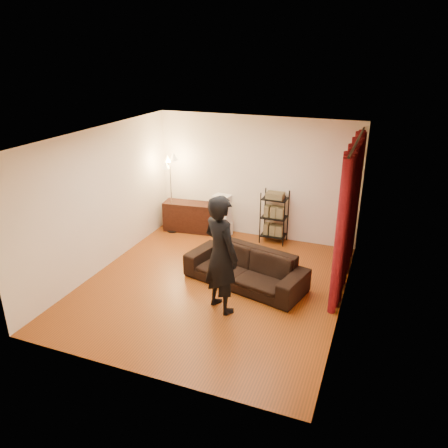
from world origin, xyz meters
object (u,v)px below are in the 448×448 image
at_px(person, 221,255).
at_px(media_cabinet, 190,217).
at_px(storage_boxes, 222,216).
at_px(wire_shelf, 274,217).
at_px(floor_lamp, 171,195).
at_px(sofa, 245,268).

xyz_separation_m(person, media_cabinet, (-1.90, 2.83, -0.64)).
bearing_deg(media_cabinet, storage_boxes, -7.29).
height_order(person, wire_shelf, person).
xyz_separation_m(wire_shelf, floor_lamp, (-2.36, -0.27, 0.32)).
relative_size(storage_boxes, floor_lamp, 0.54).
bearing_deg(storage_boxes, person, -68.94).
xyz_separation_m(person, wire_shelf, (0.10, 2.91, -0.40)).
height_order(sofa, media_cabinet, media_cabinet).
distance_m(sofa, person, 1.13).
bearing_deg(person, storage_boxes, -38.14).
bearing_deg(floor_lamp, media_cabinet, 28.89).
relative_size(media_cabinet, floor_lamp, 0.66).
bearing_deg(storage_boxes, sofa, -57.95).
bearing_deg(person, sofa, -66.22).
xyz_separation_m(sofa, floor_lamp, (-2.37, 1.73, 0.57)).
distance_m(sofa, floor_lamp, 2.99).
bearing_deg(person, wire_shelf, -61.17).
height_order(media_cabinet, wire_shelf, wire_shelf).
xyz_separation_m(media_cabinet, wire_shelf, (2.00, 0.08, 0.24)).
xyz_separation_m(media_cabinet, floor_lamp, (-0.35, -0.19, 0.55)).
bearing_deg(person, media_cabinet, -25.31).
relative_size(sofa, person, 1.12).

